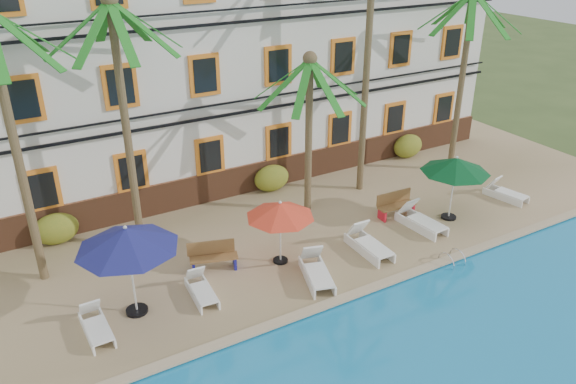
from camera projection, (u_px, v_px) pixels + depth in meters
ground at (345, 283)px, 17.52m from camera, size 100.00×100.00×0.00m
pool_deck at (270, 214)px, 21.36m from camera, size 30.00×12.00×0.25m
pool_coping at (363, 291)px, 16.69m from camera, size 30.00×0.35×0.06m
hotel_building at (210, 52)px, 22.95m from camera, size 25.40×6.44×10.22m
palm_a at (8, 114)px, 15.07m from camera, size 3.99×3.99×8.31m
palm_b at (122, 95)px, 16.86m from camera, size 3.99×3.99×8.24m
palm_c at (309, 111)px, 19.76m from camera, size 3.99×3.99×6.01m
palm_d at (369, 29)px, 20.34m from camera, size 3.99×3.99×10.33m
palm_e at (465, 57)px, 22.79m from camera, size 3.99×3.99×7.75m
shrub_left at (56, 229)px, 19.00m from camera, size 1.50×0.90×1.10m
shrub_mid at (272, 178)px, 22.75m from camera, size 1.50×0.90×1.10m
shrub_right at (408, 146)px, 25.98m from camera, size 1.50×0.90×1.10m
umbrella_blue at (127, 239)px, 14.81m from camera, size 2.79×2.79×2.78m
umbrella_red at (280, 210)px, 17.38m from camera, size 2.19×2.19×2.20m
umbrella_green at (456, 165)px, 19.94m from camera, size 2.48×2.48×2.48m
lounger_a at (96, 325)px, 14.92m from camera, size 0.63×1.68×0.79m
lounger_b at (201, 289)px, 16.39m from camera, size 0.70×1.68×0.77m
lounger_c at (316, 271)px, 17.16m from camera, size 1.25×2.07×0.92m
lounger_d at (368, 244)px, 18.61m from camera, size 0.74×1.97×0.93m
lounger_e at (421, 220)px, 20.07m from camera, size 0.86×2.03×0.93m
lounger_f at (505, 192)px, 22.22m from camera, size 0.93×1.78×0.80m
bench_left at (214, 255)px, 17.65m from camera, size 1.57×0.90×0.93m
bench_right at (396, 204)px, 20.84m from camera, size 1.52×0.54×0.93m
pool_ladder at (452, 261)px, 18.20m from camera, size 0.54×0.74×0.74m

